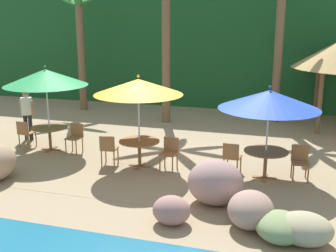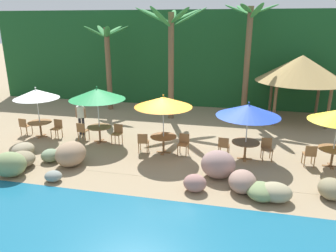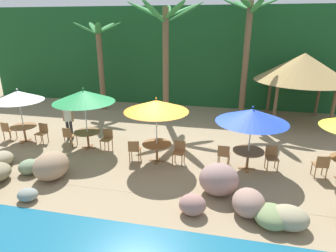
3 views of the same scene
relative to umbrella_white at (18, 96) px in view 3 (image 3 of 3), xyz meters
name	(u,v)px [view 3 (image 3 of 3)]	position (x,y,z in m)	size (l,w,h in m)	color
ground_plane	(165,158)	(6.48, -0.35, -2.10)	(120.00, 120.00, 0.00)	#937F60
terrace_deck	(165,158)	(6.48, -0.35, -2.10)	(18.00, 5.20, 0.01)	#937F60
foliage_backdrop	(196,56)	(6.48, 8.65, 0.90)	(28.00, 2.40, 6.00)	#194C23
rock_seawall	(119,182)	(5.60, -2.99, -1.73)	(15.92, 2.83, 0.99)	gray
umbrella_white	(18,96)	(0.00, 0.00, 0.00)	(2.08, 2.08, 2.43)	silver
dining_table_white	(24,129)	(0.00, 0.00, -1.49)	(1.10, 1.10, 0.74)	brown
chair_white_seaward	(42,132)	(0.85, 0.07, -1.59)	(0.43, 0.44, 0.87)	olive
chair_white_inland	(7,129)	(-0.85, -0.01, -1.59)	(0.46, 0.47, 0.87)	olive
umbrella_green	(84,96)	(3.07, -0.04, 0.15)	(2.48, 2.48, 2.60)	silver
dining_table_green	(88,134)	(3.07, -0.04, -1.49)	(1.10, 1.10, 0.74)	brown
chair_green_seaward	(107,138)	(3.93, 0.00, -1.59)	(0.44, 0.45, 0.87)	olive
chair_green_inland	(69,135)	(2.22, -0.06, -1.59)	(0.45, 0.46, 0.87)	olive
umbrella_orange	(156,106)	(6.23, -0.65, 0.11)	(2.36, 2.36, 2.53)	silver
dining_table_orange	(157,147)	(6.23, -0.65, -1.49)	(1.10, 1.10, 0.74)	brown
chair_orange_seaward	(179,151)	(7.08, -0.63, -1.59)	(0.45, 0.46, 0.87)	olive
chair_orange_inland	(134,149)	(5.39, -0.84, -1.59)	(0.46, 0.47, 0.87)	olive
umbrella_blue	(252,116)	(9.58, -0.58, -0.06)	(2.48, 2.48, 2.38)	silver
dining_table_blue	(248,154)	(9.58, -0.58, -1.49)	(1.10, 1.10, 0.74)	brown
chair_blue_seaward	(272,156)	(10.41, -0.38, -1.59)	(0.47, 0.48, 0.87)	olive
chair_blue_inland	(224,154)	(8.73, -0.56, -1.59)	(0.47, 0.48, 0.87)	olive
chair_yellow_inland	(321,165)	(11.97, -0.74, -1.59)	(0.45, 0.46, 0.87)	olive
palm_tree_nearest	(100,54)	(1.27, 5.63, 1.24)	(2.53, 2.69, 5.11)	brown
palm_tree_second	(166,39)	(5.43, 4.46, 2.13)	(3.76, 3.74, 6.05)	brown
palm_tree_third	(247,41)	(9.49, 5.77, 2.02)	(2.86, 2.77, 6.24)	brown
palapa_hut	(303,67)	(12.37, 5.65, 0.79)	(4.79, 4.79, 3.60)	brown
waiter_in_white	(68,118)	(1.78, 0.73, -1.11)	(0.52, 0.35, 1.70)	#232328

